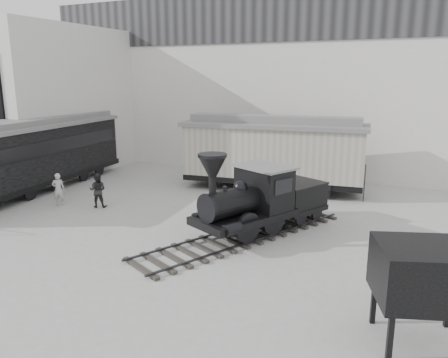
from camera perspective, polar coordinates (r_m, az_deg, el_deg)
The scene contains 9 objects.
ground at distance 15.40m, azimuth -7.89°, elevation -9.97°, with size 90.00×90.00×0.00m, color #9E9E9B.
north_wall at distance 27.96m, azimuth 8.66°, elevation 12.14°, with size 34.00×2.51×11.00m.
west_pavilion at distance 31.18m, azimuth -21.28°, elevation 9.55°, with size 7.00×12.11×9.00m.
locomotive at distance 17.04m, azimuth 4.42°, elevation -3.16°, with size 5.93×9.43×3.34m.
boxcar at distance 23.68m, azimuth 6.43°, elevation 3.62°, with size 10.07×4.13×4.01m.
passenger_coach at distance 25.28m, azimuth -23.85°, elevation 2.91°, with size 4.05×13.65×3.60m.
visitor_a at distance 22.25m, azimuth -20.82°, elevation -1.26°, with size 0.58×0.38×1.58m, color #B8B8B8.
visitor_b at distance 21.36m, azimuth -16.17°, elevation -1.41°, with size 0.80×0.62×1.64m, color black.
coal_hopper at distance 11.07m, azimuth 24.85°, elevation -11.98°, with size 2.65×2.41×2.39m.
Camera 1 is at (7.69, -11.89, 6.05)m, focal length 35.00 mm.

